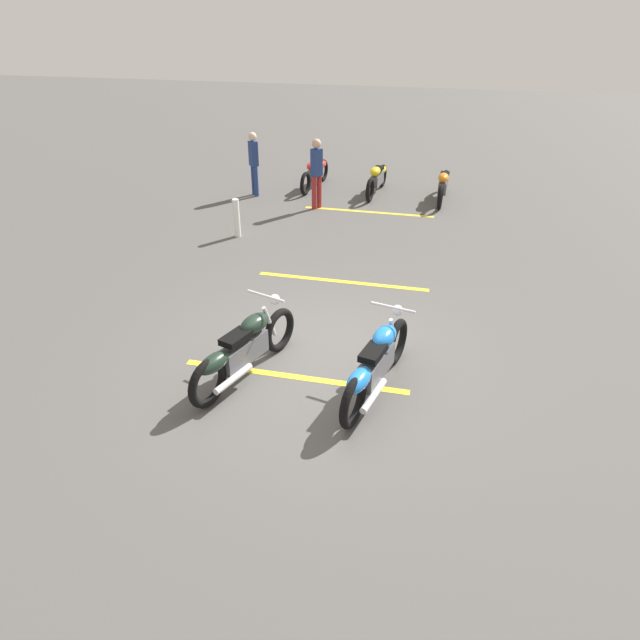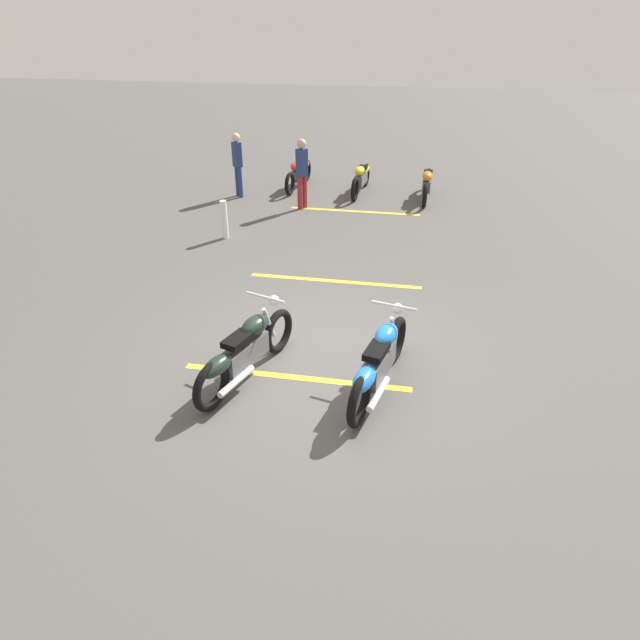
{
  "view_description": "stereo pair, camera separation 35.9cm",
  "coord_description": "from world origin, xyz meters",
  "px_view_note": "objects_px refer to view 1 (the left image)",
  "views": [
    {
      "loc": [
        -6.75,
        -1.53,
        4.57
      ],
      "look_at": [
        0.0,
        0.0,
        0.65
      ],
      "focal_mm": 31.86,
      "sensor_mm": 36.0,
      "label": 1
    },
    {
      "loc": [
        -6.82,
        -1.18,
        4.57
      ],
      "look_at": [
        0.0,
        0.0,
        0.65
      ],
      "focal_mm": 31.86,
      "sensor_mm": 36.0,
      "label": 2
    }
  ],
  "objects_px": {
    "motorcycle_row_far_left": "(443,184)",
    "bollard_post": "(237,218)",
    "motorcycle_dark_foreground": "(243,349)",
    "motorcycle_row_left": "(377,178)",
    "bystander_near_row": "(317,170)",
    "motorcycle_bright_foreground": "(376,364)",
    "motorcycle_row_center": "(315,172)",
    "bystander_secondary": "(254,161)"
  },
  "relations": [
    {
      "from": "motorcycle_row_left",
      "to": "bystander_near_row",
      "type": "distance_m",
      "value": 2.1
    },
    {
      "from": "motorcycle_dark_foreground",
      "to": "bollard_post",
      "type": "xyz_separation_m",
      "value": [
        5.08,
        1.95,
        -0.04
      ]
    },
    {
      "from": "bystander_secondary",
      "to": "bystander_near_row",
      "type": "bearing_deg",
      "value": 116.68
    },
    {
      "from": "motorcycle_bright_foreground",
      "to": "motorcycle_dark_foreground",
      "type": "relative_size",
      "value": 1.02
    },
    {
      "from": "motorcycle_dark_foreground",
      "to": "motorcycle_row_left",
      "type": "xyz_separation_m",
      "value": [
        8.93,
        -0.61,
        -0.04
      ]
    },
    {
      "from": "motorcycle_dark_foreground",
      "to": "motorcycle_row_left",
      "type": "distance_m",
      "value": 8.95
    },
    {
      "from": "motorcycle_row_far_left",
      "to": "motorcycle_dark_foreground",
      "type": "bearing_deg",
      "value": -12.36
    },
    {
      "from": "motorcycle_row_far_left",
      "to": "bystander_near_row",
      "type": "xyz_separation_m",
      "value": [
        -1.36,
        3.04,
        0.53
      ]
    },
    {
      "from": "motorcycle_bright_foreground",
      "to": "motorcycle_row_center",
      "type": "distance_m",
      "value": 9.56
    },
    {
      "from": "motorcycle_row_left",
      "to": "bystander_secondary",
      "type": "relative_size",
      "value": 1.25
    },
    {
      "from": "motorcycle_row_far_left",
      "to": "motorcycle_row_left",
      "type": "xyz_separation_m",
      "value": [
        0.21,
        1.74,
        -0.0
      ]
    },
    {
      "from": "motorcycle_bright_foreground",
      "to": "motorcycle_dark_foreground",
      "type": "height_order",
      "value": "same"
    },
    {
      "from": "motorcycle_row_center",
      "to": "bystander_secondary",
      "type": "height_order",
      "value": "bystander_secondary"
    },
    {
      "from": "motorcycle_row_left",
      "to": "motorcycle_row_center",
      "type": "xyz_separation_m",
      "value": [
        0.21,
        1.75,
        -0.0
      ]
    },
    {
      "from": "motorcycle_row_center",
      "to": "bystander_near_row",
      "type": "bearing_deg",
      "value": 21.26
    },
    {
      "from": "motorcycle_dark_foreground",
      "to": "motorcycle_row_left",
      "type": "height_order",
      "value": "motorcycle_dark_foreground"
    },
    {
      "from": "bystander_secondary",
      "to": "bollard_post",
      "type": "height_order",
      "value": "bystander_secondary"
    },
    {
      "from": "bystander_near_row",
      "to": "bystander_secondary",
      "type": "distance_m",
      "value": 1.97
    },
    {
      "from": "motorcycle_row_left",
      "to": "bollard_post",
      "type": "height_order",
      "value": "bollard_post"
    },
    {
      "from": "bystander_secondary",
      "to": "bollard_post",
      "type": "relative_size",
      "value": 1.95
    },
    {
      "from": "motorcycle_row_left",
      "to": "bystander_secondary",
      "type": "bearing_deg",
      "value": -68.53
    },
    {
      "from": "motorcycle_row_far_left",
      "to": "motorcycle_row_left",
      "type": "height_order",
      "value": "motorcycle_row_far_left"
    },
    {
      "from": "motorcycle_dark_foreground",
      "to": "motorcycle_row_center",
      "type": "distance_m",
      "value": 9.21
    },
    {
      "from": "bystander_near_row",
      "to": "motorcycle_bright_foreground",
      "type": "bearing_deg",
      "value": 145.06
    },
    {
      "from": "motorcycle_bright_foreground",
      "to": "motorcycle_row_left",
      "type": "relative_size",
      "value": 1.07
    },
    {
      "from": "motorcycle_dark_foreground",
      "to": "motorcycle_row_center",
      "type": "bearing_deg",
      "value": 26.32
    },
    {
      "from": "bystander_secondary",
      "to": "bollard_post",
      "type": "distance_m",
      "value": 3.07
    },
    {
      "from": "motorcycle_row_far_left",
      "to": "bystander_near_row",
      "type": "distance_m",
      "value": 3.37
    },
    {
      "from": "motorcycle_row_far_left",
      "to": "bollard_post",
      "type": "relative_size",
      "value": 2.44
    },
    {
      "from": "bystander_near_row",
      "to": "bollard_post",
      "type": "bearing_deg",
      "value": 97.4
    },
    {
      "from": "motorcycle_row_left",
      "to": "bollard_post",
      "type": "xyz_separation_m",
      "value": [
        -3.85,
        2.56,
        -0.0
      ]
    },
    {
      "from": "bystander_near_row",
      "to": "bollard_post",
      "type": "distance_m",
      "value": 2.66
    },
    {
      "from": "motorcycle_row_center",
      "to": "bystander_near_row",
      "type": "xyz_separation_m",
      "value": [
        -1.78,
        -0.45,
        0.53
      ]
    },
    {
      "from": "motorcycle_bright_foreground",
      "to": "motorcycle_row_center",
      "type": "height_order",
      "value": "motorcycle_bright_foreground"
    },
    {
      "from": "motorcycle_dark_foreground",
      "to": "motorcycle_row_far_left",
      "type": "relative_size",
      "value": 1.04
    },
    {
      "from": "motorcycle_dark_foreground",
      "to": "motorcycle_row_left",
      "type": "bearing_deg",
      "value": 15.33
    },
    {
      "from": "motorcycle_bright_foreground",
      "to": "motorcycle_row_left",
      "type": "xyz_separation_m",
      "value": [
        8.89,
        1.19,
        -0.04
      ]
    },
    {
      "from": "motorcycle_row_center",
      "to": "motorcycle_row_left",
      "type": "bearing_deg",
      "value": 90.31
    },
    {
      "from": "motorcycle_row_left",
      "to": "bystander_near_row",
      "type": "relative_size",
      "value": 1.2
    },
    {
      "from": "motorcycle_bright_foreground",
      "to": "motorcycle_row_center",
      "type": "xyz_separation_m",
      "value": [
        9.1,
        2.93,
        -0.04
      ]
    },
    {
      "from": "motorcycle_dark_foreground",
      "to": "bollard_post",
      "type": "distance_m",
      "value": 5.44
    },
    {
      "from": "motorcycle_row_center",
      "to": "bollard_post",
      "type": "relative_size",
      "value": 2.42
    }
  ]
}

